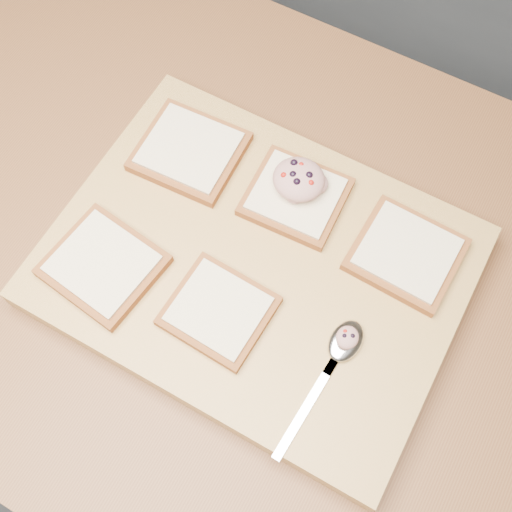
# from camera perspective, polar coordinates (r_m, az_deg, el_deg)

# --- Properties ---
(ground) EXTENTS (4.00, 4.00, 0.00)m
(ground) POSITION_cam_1_polar(r_m,az_deg,el_deg) (1.69, 2.05, -13.51)
(ground) COLOR #515459
(ground) RESTS_ON ground
(island_counter) EXTENTS (2.00, 0.80, 0.90)m
(island_counter) POSITION_cam_1_polar(r_m,az_deg,el_deg) (1.25, 2.75, -9.78)
(island_counter) COLOR slate
(island_counter) RESTS_ON ground
(cutting_board) EXTENTS (0.50, 0.38, 0.04)m
(cutting_board) POSITION_cam_1_polar(r_m,az_deg,el_deg) (0.81, 0.00, -0.96)
(cutting_board) COLOR tan
(cutting_board) RESTS_ON island_counter
(bread_far_left) EXTENTS (0.14, 0.13, 0.02)m
(bread_far_left) POSITION_cam_1_polar(r_m,az_deg,el_deg) (0.86, -5.93, 9.27)
(bread_far_left) COLOR brown
(bread_far_left) RESTS_ON cutting_board
(bread_far_center) EXTENTS (0.13, 0.12, 0.02)m
(bread_far_center) POSITION_cam_1_polar(r_m,az_deg,el_deg) (0.82, 3.55, 5.32)
(bread_far_center) COLOR brown
(bread_far_center) RESTS_ON cutting_board
(bread_far_right) EXTENTS (0.13, 0.12, 0.02)m
(bread_far_right) POSITION_cam_1_polar(r_m,az_deg,el_deg) (0.81, 13.21, 0.21)
(bread_far_right) COLOR brown
(bread_far_right) RESTS_ON cutting_board
(bread_near_left) EXTENTS (0.14, 0.13, 0.02)m
(bread_near_left) POSITION_cam_1_polar(r_m,az_deg,el_deg) (0.80, -13.44, -0.80)
(bread_near_left) COLOR brown
(bread_near_left) RESTS_ON cutting_board
(bread_near_center) EXTENTS (0.12, 0.11, 0.02)m
(bread_near_center) POSITION_cam_1_polar(r_m,az_deg,el_deg) (0.76, -3.33, -4.87)
(bread_near_center) COLOR brown
(bread_near_center) RESTS_ON cutting_board
(tuna_salad_dollop) EXTENTS (0.07, 0.06, 0.03)m
(tuna_salad_dollop) POSITION_cam_1_polar(r_m,az_deg,el_deg) (0.81, 3.83, 6.84)
(tuna_salad_dollop) COLOR tan
(tuna_salad_dollop) RESTS_ON bread_far_center
(spoon) EXTENTS (0.04, 0.18, 0.01)m
(spoon) POSITION_cam_1_polar(r_m,az_deg,el_deg) (0.75, 7.49, -8.32)
(spoon) COLOR silver
(spoon) RESTS_ON cutting_board
(spoon_salad) EXTENTS (0.03, 0.03, 0.02)m
(spoon_salad) POSITION_cam_1_polar(r_m,az_deg,el_deg) (0.74, 8.13, -7.17)
(spoon_salad) COLOR tan
(spoon_salad) RESTS_ON spoon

